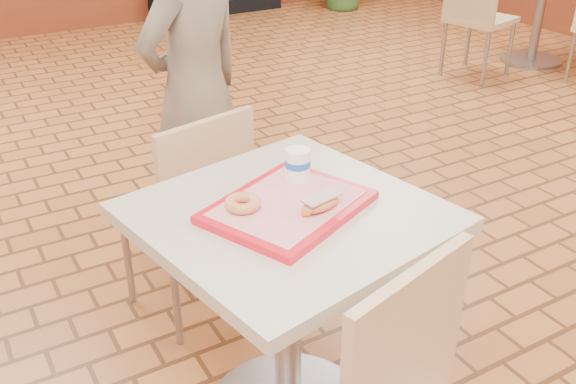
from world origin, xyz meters
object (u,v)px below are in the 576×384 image
chair_main_back (194,208)px  paper_cup (298,164)px  customer (196,91)px  chair_second_left (477,10)px  main_table (288,287)px  long_john_donut (320,204)px  second_table (541,2)px  ring_donut (243,203)px  serving_tray (288,206)px

chair_main_back → paper_cup: 0.70m
customer → chair_second_left: bearing=-178.8°
paper_cup → chair_second_left: (3.07, 2.32, -0.34)m
main_table → long_john_donut: bearing=-55.0°
customer → paper_cup: 1.02m
customer → second_table: size_ratio=2.02×
customer → chair_second_left: size_ratio=1.59×
customer → chair_main_back: bearing=41.4°
main_table → chair_second_left: chair_second_left is taller
customer → long_john_donut: size_ratio=11.77×
main_table → second_table: main_table is taller
main_table → paper_cup: paper_cup is taller
customer → ring_donut: size_ratio=15.85×
customer → long_john_donut: bearing=61.3°
chair_main_back → chair_second_left: (3.20, 1.76, 0.06)m
paper_cup → second_table: (3.90, 2.37, -0.36)m
long_john_donut → second_table: size_ratio=0.17×
ring_donut → main_table: bearing=-15.2°
chair_main_back → serving_tray: chair_main_back is taller
long_john_donut → chair_second_left: bearing=38.9°
second_table → chair_second_left: (-0.82, -0.05, 0.03)m
long_john_donut → paper_cup: (0.04, 0.19, 0.03)m
second_table → main_table: bearing=-148.2°
main_table → chair_main_back: chair_main_back is taller
long_john_donut → serving_tray: bearing=125.0°
serving_tray → paper_cup: bearing=48.9°
serving_tray → long_john_donut: 0.10m
second_table → chair_main_back: bearing=-155.9°
chair_main_back → customer: customer is taller
ring_donut → second_table: 4.81m
main_table → ring_donut: bearing=164.8°
chair_second_left → long_john_donut: bearing=114.0°
long_john_donut → customer: bearing=83.8°
chair_main_back → ring_donut: (-0.09, -0.64, 0.36)m
main_table → second_table: size_ratio=1.04×
chair_main_back → paper_cup: paper_cup is taller
customer → chair_second_left: customer is taller
customer → paper_cup: size_ratio=16.72×
main_table → customer: bearing=80.5°
ring_donut → long_john_donut: bearing=-32.1°
ring_donut → paper_cup: bearing=19.3°
serving_tray → chair_second_left: chair_second_left is taller
ring_donut → chair_main_back: bearing=81.7°
customer → long_john_donut: customer is taller
serving_tray → second_table: bearing=31.8°
serving_tray → long_john_donut: long_john_donut is taller
paper_cup → chair_main_back: bearing=103.0°
ring_donut → long_john_donut: size_ratio=0.74×
main_table → paper_cup: size_ratio=8.57×
paper_cup → second_table: 4.58m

